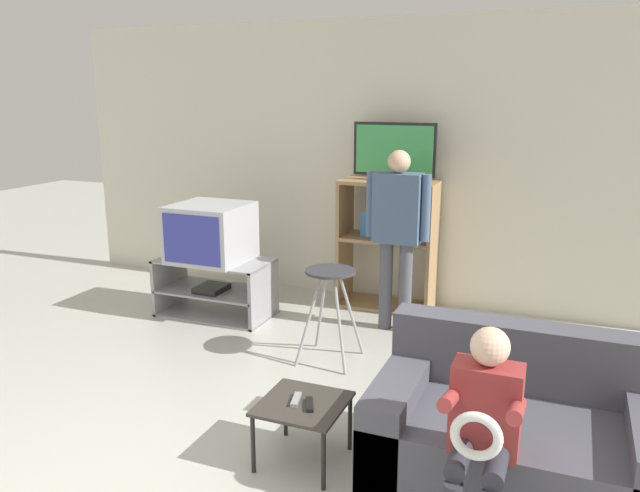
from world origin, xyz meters
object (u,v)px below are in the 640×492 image
at_px(media_shelf, 387,244).
at_px(remote_control_white, 296,400).
at_px(television_main, 211,232).
at_px(person_standing_adult, 397,224).
at_px(couch, 516,436).
at_px(tv_stand, 215,288).
at_px(snack_table, 303,409).
at_px(remote_control_black, 310,404).
at_px(person_seated_child, 483,423).
at_px(television_flat, 394,153).
at_px(folding_stool, 330,287).

distance_m(media_shelf, remote_control_white, 2.61).
distance_m(television_main, person_standing_adult, 1.62).
xyz_separation_m(television_main, couch, (2.73, -1.57, -0.49)).
distance_m(tv_stand, media_shelf, 1.60).
xyz_separation_m(snack_table, remote_control_white, (-0.04, -0.00, 0.05)).
bearing_deg(remote_control_white, media_shelf, 82.00).
xyz_separation_m(television_main, remote_control_white, (1.62, -1.79, -0.40)).
relative_size(tv_stand, remote_control_black, 6.95).
bearing_deg(remote_control_black, tv_stand, 107.98).
distance_m(snack_table, person_seated_child, 1.03).
relative_size(television_flat, person_standing_adult, 0.50).
bearing_deg(television_flat, tv_stand, -149.71).
xyz_separation_m(media_shelf, remote_control_black, (0.34, -2.61, -0.25)).
height_order(tv_stand, person_seated_child, person_seated_child).
xyz_separation_m(couch, person_seated_child, (-0.12, -0.49, 0.31)).
bearing_deg(television_main, person_seated_child, -38.18).
bearing_deg(television_flat, remote_control_black, -83.39).
bearing_deg(media_shelf, remote_control_black, -82.62).
relative_size(television_main, person_seated_child, 0.64).
xyz_separation_m(remote_control_white, person_standing_adult, (-0.03, 2.07, 0.55)).
bearing_deg(tv_stand, remote_control_black, -47.18).
height_order(folding_stool, remote_control_black, folding_stool).
xyz_separation_m(tv_stand, television_main, (-0.01, -0.01, 0.51)).
distance_m(tv_stand, television_main, 0.51).
xyz_separation_m(television_main, television_flat, (1.40, 0.82, 0.67)).
relative_size(snack_table, person_seated_child, 0.45).
relative_size(tv_stand, person_standing_adult, 0.67).
distance_m(television_flat, folding_stool, 1.59).
xyz_separation_m(television_flat, person_seated_child, (1.22, -2.88, -0.85)).
relative_size(couch, person_standing_adult, 0.94).
xyz_separation_m(tv_stand, remote_control_white, (1.61, -1.81, 0.11)).
relative_size(media_shelf, person_seated_child, 1.21).
height_order(remote_control_black, person_standing_adult, person_standing_adult).
xyz_separation_m(remote_control_black, couch, (1.03, 0.24, -0.09)).
bearing_deg(person_seated_child, remote_control_white, 165.21).
relative_size(snack_table, person_standing_adult, 0.30).
height_order(television_main, media_shelf, media_shelf).
xyz_separation_m(television_main, media_shelf, (1.37, 0.79, -0.16)).
bearing_deg(folding_stool, person_seated_child, -49.93).
bearing_deg(snack_table, folding_stool, 104.93).
bearing_deg(television_main, folding_stool, -21.21).
bearing_deg(television_main, tv_stand, 41.43).
relative_size(person_standing_adult, person_seated_child, 1.54).
distance_m(tv_stand, folding_stool, 1.44).
bearing_deg(person_standing_adult, remote_control_white, -89.26).
height_order(folding_stool, snack_table, folding_stool).
distance_m(person_standing_adult, person_seated_child, 2.57).
bearing_deg(couch, television_main, 150.10).
distance_m(tv_stand, remote_control_white, 2.42).
bearing_deg(remote_control_black, snack_table, 127.66).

